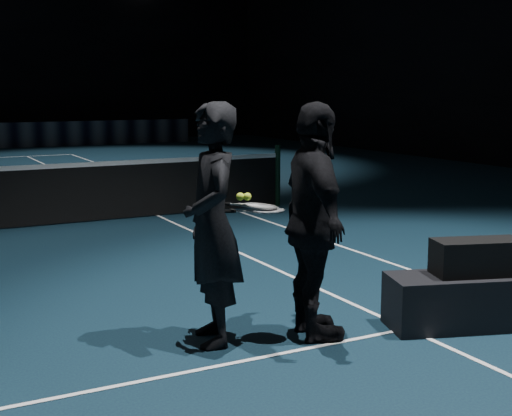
{
  "coord_description": "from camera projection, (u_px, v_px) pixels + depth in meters",
  "views": [
    {
      "loc": [
        0.13,
        -11.1,
        2.1
      ],
      "look_at": [
        2.8,
        -6.02,
        1.13
      ],
      "focal_mm": 50.0,
      "sensor_mm": 36.0,
      "label": 1
    }
  ],
  "objects": [
    {
      "name": "player_b",
      "position": [
        314.0,
        222.0,
        5.92
      ],
      "size": [
        0.76,
        1.25,
        1.99
      ],
      "primitive_type": "imported",
      "rotation": [
        0.0,
        0.0,
        1.33
      ],
      "color": "black",
      "rests_on": "floor"
    },
    {
      "name": "bag_signature",
      "position": [
        492.0,
        261.0,
        6.12
      ],
      "size": [
        0.35,
        0.12,
        0.1
      ],
      "primitive_type": "cube",
      "rotation": [
        0.0,
        0.0,
        -0.32
      ],
      "color": "white",
      "rests_on": "racket_bag"
    },
    {
      "name": "racket_upper",
      "position": [
        260.0,
        206.0,
        5.88
      ],
      "size": [
        0.71,
        0.4,
        0.1
      ],
      "primitive_type": null,
      "rotation": [
        0.0,
        0.1,
        -0.29
      ],
      "color": "black",
      "rests_on": "player_b"
    },
    {
      "name": "racket_bag",
      "position": [
        478.0,
        257.0,
        6.27
      ],
      "size": [
        0.85,
        0.56,
        0.31
      ],
      "primitive_type": "cube",
      "rotation": [
        0.0,
        0.0,
        -0.32
      ],
      "color": "black",
      "rests_on": "player_bench"
    },
    {
      "name": "player_bench",
      "position": [
        475.0,
        300.0,
        6.34
      ],
      "size": [
        1.66,
        0.99,
        0.47
      ],
      "primitive_type": "cube",
      "rotation": [
        0.0,
        0.0,
        -0.32
      ],
      "color": "black",
      "rests_on": "floor"
    },
    {
      "name": "racket_lower",
      "position": [
        267.0,
        210.0,
        5.85
      ],
      "size": [
        0.71,
        0.44,
        0.03
      ],
      "primitive_type": null,
      "rotation": [
        0.0,
        0.0,
        -0.36
      ],
      "color": "black",
      "rests_on": "player_a"
    },
    {
      "name": "net_post_right",
      "position": [
        278.0,
        175.0,
        12.82
      ],
      "size": [
        0.1,
        0.1,
        1.1
      ],
      "primitive_type": "cylinder",
      "color": "black",
      "rests_on": "floor"
    },
    {
      "name": "player_a",
      "position": [
        212.0,
        225.0,
        5.81
      ],
      "size": [
        0.62,
        0.81,
        1.99
      ],
      "primitive_type": "imported",
      "rotation": [
        0.0,
        0.0,
        -1.78
      ],
      "color": "black",
      "rests_on": "floor"
    },
    {
      "name": "tennis_balls",
      "position": [
        243.0,
        195.0,
        5.81
      ],
      "size": [
        0.12,
        0.1,
        0.12
      ],
      "primitive_type": null,
      "color": "#B0EB31",
      "rests_on": "racket_upper"
    }
  ]
}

